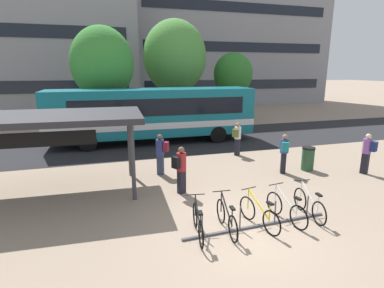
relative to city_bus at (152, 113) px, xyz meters
name	(u,v)px	position (x,y,z in m)	size (l,w,h in m)	color
ground	(243,231)	(0.60, -11.11, -1.78)	(200.00, 200.00, 0.00)	gray
bus_lane_asphalt	(162,141)	(0.60, 0.00, -1.77)	(80.00, 7.20, 0.01)	#232326
city_bus	(152,113)	(0.00, 0.00, 0.00)	(12.08, 2.86, 3.20)	#0F6070
bike_rack	(257,224)	(1.09, -11.03, -1.69)	(4.46, 0.26, 0.70)	#47474C
parked_bicycle_black_0	(198,223)	(-0.67, -11.02, -1.39)	(0.52, 1.71, 0.99)	black
parked_bicycle_black_1	(227,218)	(0.15, -11.01, -1.39)	(0.52, 1.72, 0.99)	black
parked_bicycle_yellow_2	(259,214)	(1.11, -11.04, -1.39)	(0.54, 1.70, 0.99)	black
parked_bicycle_white_3	(286,209)	(2.02, -10.98, -1.39)	(0.52, 1.71, 0.99)	black
parked_bicycle_white_4	(309,205)	(2.84, -10.93, -1.39)	(0.52, 1.72, 0.99)	black
transit_shelter	(38,120)	(-4.96, -6.78, 0.88)	(7.00, 3.68, 2.83)	#38383D
commuter_navy_pack_0	(367,151)	(7.64, -8.33, -0.78)	(0.48, 0.60, 1.73)	black
commuter_maroon_pack_1	(161,152)	(-0.63, -5.91, -0.78)	(0.61, 0.53, 1.72)	#2D3851
commuter_black_pack_2	(181,167)	(-0.36, -8.10, -0.79)	(0.61, 0.52, 1.71)	black
commuter_olive_pack_3	(237,137)	(3.66, -4.14, -0.80)	(0.60, 0.56, 1.69)	black
commuter_teal_pack_4	(284,151)	(4.35, -7.27, -0.80)	(0.51, 0.60, 1.69)	black
trash_bin	(308,159)	(5.62, -7.20, -1.26)	(0.55, 0.55, 1.03)	#284C2D
street_tree_0	(233,74)	(8.01, 6.22, 2.15)	(3.28, 3.28, 5.70)	brown
street_tree_1	(102,63)	(-2.59, 3.58, 2.91)	(4.08, 4.08, 7.09)	brown
street_tree_2	(175,57)	(3.01, 6.43, 3.50)	(4.98, 4.98, 8.14)	brown
building_left_wing	(40,42)	(-8.25, 16.98, 5.23)	(18.35, 10.13, 14.02)	gray
building_right_wing	(223,18)	(13.02, 20.91, 8.91)	(25.34, 10.28, 21.36)	gray
building_centre_block	(98,41)	(-2.58, 28.29, 6.38)	(18.18, 14.02, 16.32)	gray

